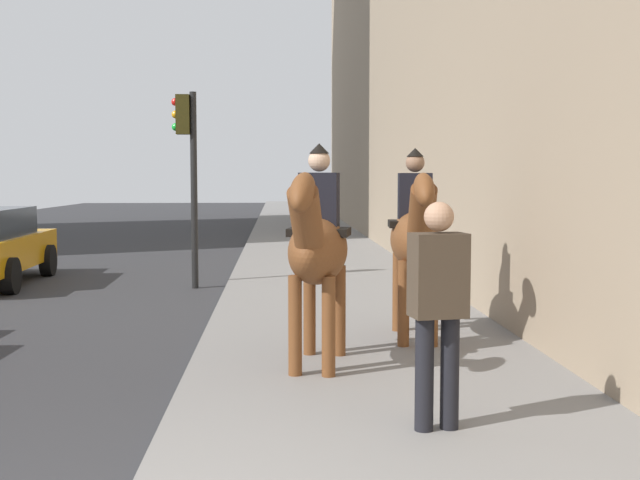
{
  "coord_description": "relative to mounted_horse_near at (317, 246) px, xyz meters",
  "views": [
    {
      "loc": [
        -3.52,
        -0.91,
        1.99
      ],
      "look_at": [
        4.0,
        -1.31,
        1.4
      ],
      "focal_mm": 44.35,
      "sensor_mm": 36.0,
      "label": 1
    }
  ],
  "objects": [
    {
      "name": "mounted_horse_far",
      "position": [
        1.26,
        -1.19,
        0.0
      ],
      "size": [
        2.15,
        0.68,
        2.22
      ],
      "rotation": [
        0.0,
        0.0,
        3.06
      ],
      "color": "brown",
      "rests_on": "sidewalk_slab"
    },
    {
      "name": "mounted_horse_near",
      "position": [
        0.0,
        0.0,
        0.0
      ],
      "size": [
        2.14,
        0.84,
        2.22
      ],
      "rotation": [
        0.0,
        0.0,
        2.95
      ],
      "color": "brown",
      "rests_on": "sidewalk_slab"
    },
    {
      "name": "traffic_light_near_curb",
      "position": [
        6.53,
        1.98,
        1.05
      ],
      "size": [
        0.2,
        0.44,
        3.52
      ],
      "color": "black",
      "rests_on": "ground"
    },
    {
      "name": "pedestrian_greeting",
      "position": [
        -2.01,
        -0.79,
        -0.23
      ],
      "size": [
        0.32,
        0.44,
        1.7
      ],
      "rotation": [
        0.0,
        0.0,
        0.16
      ],
      "color": "black",
      "rests_on": "sidewalk_slab"
    }
  ]
}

